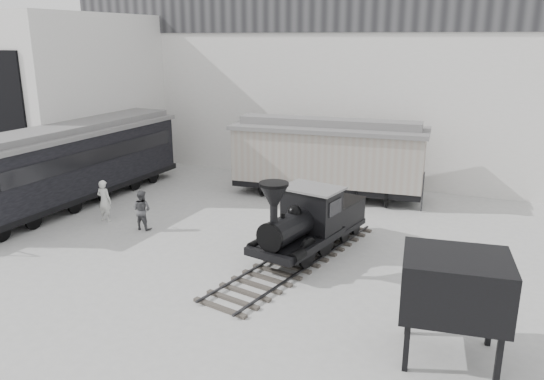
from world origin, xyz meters
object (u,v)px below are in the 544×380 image
at_px(passenger_coach, 77,163).
at_px(visitor_a, 104,201).
at_px(locomotive, 307,225).
at_px(visitor_b, 142,210).
at_px(coal_hopper, 454,293).
at_px(boxcar, 328,156).

bearing_deg(passenger_coach, visitor_a, -28.77).
distance_m(locomotive, visitor_b, 7.27).
xyz_separation_m(locomotive, coal_hopper, (5.54, -4.66, 0.62)).
bearing_deg(passenger_coach, coal_hopper, -18.48).
bearing_deg(locomotive, passenger_coach, -177.03).
relative_size(passenger_coach, visitor_a, 7.21).
bearing_deg(passenger_coach, boxcar, 29.96).
bearing_deg(coal_hopper, passenger_coach, 151.93).
distance_m(locomotive, coal_hopper, 7.27).
bearing_deg(coal_hopper, visitor_b, 152.24).
bearing_deg(boxcar, visitor_b, -131.53).
xyz_separation_m(locomotive, boxcar, (-1.72, 7.59, 0.89)).
xyz_separation_m(boxcar, visitor_a, (-7.66, -7.62, -1.14)).
bearing_deg(passenger_coach, visitor_b, -19.23).
relative_size(boxcar, coal_hopper, 3.53).
distance_m(locomotive, passenger_coach, 12.53).
distance_m(locomotive, boxcar, 7.83).
bearing_deg(visitor_b, coal_hopper, 158.52).
distance_m(locomotive, visitor_a, 9.38).
xyz_separation_m(passenger_coach, visitor_b, (5.13, -1.90, -1.12)).
xyz_separation_m(locomotive, visitor_b, (-7.26, -0.20, -0.33)).
bearing_deg(coal_hopper, visitor_a, 154.21).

